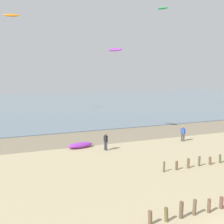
% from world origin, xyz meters
% --- Properties ---
extents(wet_sand_strip, '(120.00, 7.24, 0.01)m').
position_xyz_m(wet_sand_strip, '(0.00, 23.62, 0.00)').
color(wet_sand_strip, '#84755B').
rests_on(wet_sand_strip, ground).
extents(sea, '(160.00, 70.00, 0.10)m').
position_xyz_m(sea, '(0.00, 62.24, 0.05)').
color(sea, slate).
rests_on(sea, ground).
extents(groyne_mid, '(11.43, 0.32, 0.86)m').
position_xyz_m(groyne_mid, '(6.92, 10.11, 0.38)').
color(groyne_mid, brown).
rests_on(groyne_mid, ground).
extents(person_nearest_camera, '(0.34, 0.54, 1.71)m').
position_xyz_m(person_nearest_camera, '(-0.32, 17.72, 0.92)').
color(person_nearest_camera, '#383842').
rests_on(person_nearest_camera, ground).
extents(person_by_waterline, '(0.40, 0.46, 1.71)m').
position_xyz_m(person_by_waterline, '(9.02, 18.00, 0.92)').
color(person_by_waterline, '#383842').
rests_on(person_by_waterline, ground).
extents(grounded_kite, '(2.87, 1.44, 0.55)m').
position_xyz_m(grounded_kite, '(-2.36, 19.63, 0.27)').
color(grounded_kite, purple).
rests_on(grounded_kite, ground).
extents(kite_aloft_3, '(1.64, 2.28, 0.50)m').
position_xyz_m(kite_aloft_3, '(3.49, 24.23, 10.25)').
color(kite_aloft_3, purple).
extents(kite_aloft_4, '(1.81, 2.19, 0.53)m').
position_xyz_m(kite_aloft_4, '(21.66, 42.85, 19.85)').
color(kite_aloft_4, green).
extents(kite_aloft_5, '(2.83, 1.38, 0.72)m').
position_xyz_m(kite_aloft_5, '(-6.31, 45.50, 17.03)').
color(kite_aloft_5, orange).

